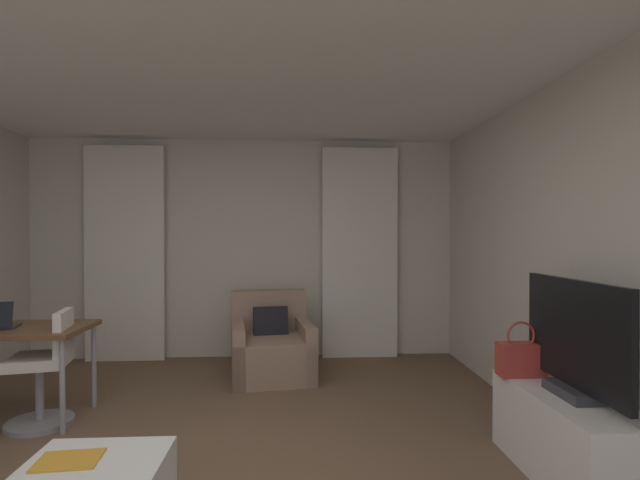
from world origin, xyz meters
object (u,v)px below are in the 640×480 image
handbag_primary (521,358)px  tv_flatscreen (574,342)px  magazine_open (69,460)px  desk_chair (45,374)px  tv_console (570,438)px  armchair (271,349)px

handbag_primary → tv_flatscreen: bearing=-74.1°
magazine_open → handbag_primary: handbag_primary is taller
desk_chair → tv_console: bearing=-16.1°
desk_chair → tv_flatscreen: (3.56, -1.06, 0.45)m
desk_chair → magazine_open: 1.72m
desk_chair → tv_console: (3.56, -1.03, -0.13)m
desk_chair → tv_console: size_ratio=0.80×
tv_flatscreen → desk_chair: bearing=163.4°
magazine_open → handbag_primary: (2.58, 0.84, 0.22)m
desk_chair → handbag_primary: (3.44, -0.65, 0.24)m
tv_flatscreen → magazine_open: bearing=-170.9°
desk_chair → tv_console: 3.71m
tv_console → handbag_primary: bearing=107.3°
tv_flatscreen → handbag_primary: (-0.12, 0.41, -0.20)m
desk_chair → tv_flatscreen: size_ratio=0.90×
magazine_open → tv_console: tv_console is taller
magazine_open → tv_flatscreen: bearing=9.1°
magazine_open → tv_flatscreen: (2.69, 0.43, 0.42)m
desk_chair → tv_flatscreen: bearing=-16.6°
magazine_open → armchair: bearing=72.8°
armchair → magazine_open: armchair is taller
tv_console → tv_flatscreen: (-0.00, -0.03, 0.58)m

